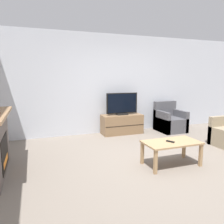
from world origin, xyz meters
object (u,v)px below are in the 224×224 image
at_px(remote, 170,141).
at_px(armchair, 170,121).
at_px(tv_stand, 122,124).
at_px(tv, 122,105).
at_px(coffee_table, 171,145).

bearing_deg(remote, armchair, 29.65).
bearing_deg(tv_stand, tv, -90.00).
xyz_separation_m(tv_stand, tv, (0.00, -0.00, 0.54)).
bearing_deg(coffee_table, tv_stand, 89.35).
bearing_deg(coffee_table, tv, 89.35).
bearing_deg(armchair, tv_stand, 171.94).
bearing_deg(coffee_table, remote, -160.46).
bearing_deg(remote, tv, 62.74).
xyz_separation_m(tv_stand, armchair, (1.42, -0.20, 0.01)).
xyz_separation_m(tv_stand, remote, (-0.06, -2.34, 0.18)).
distance_m(tv, remote, 2.37).
relative_size(tv, armchair, 1.06).
relative_size(tv, remote, 5.84).
distance_m(tv_stand, armchair, 1.43).
bearing_deg(coffee_table, armchair, 55.88).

